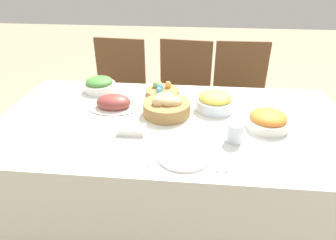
{
  "coord_description": "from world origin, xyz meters",
  "views": [
    {
      "loc": [
        0.11,
        -1.38,
        1.53
      ],
      "look_at": [
        -0.01,
        -0.07,
        0.81
      ],
      "focal_mm": 32.0,
      "sensor_mm": 36.0,
      "label": 1
    }
  ],
  "objects_px": {
    "drinking_cup": "(235,132)",
    "butter_dish": "(132,130)",
    "bread_basket": "(167,106)",
    "fork": "(151,154)",
    "spoon": "(224,158)",
    "ham_platter": "(114,103)",
    "dinner_plate": "(184,155)",
    "green_salad_bowl": "(100,85)",
    "egg_basket": "(162,91)",
    "knife": "(217,158)",
    "chair_far_right": "(239,100)",
    "pineapple_bowl": "(215,101)",
    "carrot_bowl": "(268,120)",
    "chair_far_center": "(183,98)",
    "chair_far_left": "(118,95)"
  },
  "relations": [
    {
      "from": "green_salad_bowl",
      "to": "drinking_cup",
      "type": "xyz_separation_m",
      "value": [
        0.8,
        -0.51,
        0.0
      ]
    },
    {
      "from": "spoon",
      "to": "butter_dish",
      "type": "distance_m",
      "value": 0.47
    },
    {
      "from": "egg_basket",
      "to": "dinner_plate",
      "type": "bearing_deg",
      "value": -75.35
    },
    {
      "from": "chair_far_right",
      "to": "pineapple_bowl",
      "type": "distance_m",
      "value": 0.8
    },
    {
      "from": "bread_basket",
      "to": "fork",
      "type": "bearing_deg",
      "value": -94.21
    },
    {
      "from": "pineapple_bowl",
      "to": "bread_basket",
      "type": "bearing_deg",
      "value": -161.51
    },
    {
      "from": "bread_basket",
      "to": "green_salad_bowl",
      "type": "height_order",
      "value": "bread_basket"
    },
    {
      "from": "chair_far_center",
      "to": "dinner_plate",
      "type": "relative_size",
      "value": 4.06
    },
    {
      "from": "dinner_plate",
      "to": "pineapple_bowl",
      "type": "bearing_deg",
      "value": 72.35
    },
    {
      "from": "carrot_bowl",
      "to": "butter_dish",
      "type": "xyz_separation_m",
      "value": [
        -0.67,
        -0.12,
        -0.03
      ]
    },
    {
      "from": "dinner_plate",
      "to": "chair_far_left",
      "type": "bearing_deg",
      "value": 117.27
    },
    {
      "from": "chair_far_right",
      "to": "fork",
      "type": "height_order",
      "value": "chair_far_right"
    },
    {
      "from": "spoon",
      "to": "butter_dish",
      "type": "height_order",
      "value": "butter_dish"
    },
    {
      "from": "dinner_plate",
      "to": "fork",
      "type": "height_order",
      "value": "dinner_plate"
    },
    {
      "from": "bread_basket",
      "to": "dinner_plate",
      "type": "xyz_separation_m",
      "value": [
        0.11,
        -0.38,
        -0.04
      ]
    },
    {
      "from": "chair_far_left",
      "to": "chair_far_right",
      "type": "xyz_separation_m",
      "value": [
        1.0,
        0.0,
        0.0
      ]
    },
    {
      "from": "egg_basket",
      "to": "fork",
      "type": "xyz_separation_m",
      "value": [
        0.03,
        -0.64,
        -0.02
      ]
    },
    {
      "from": "knife",
      "to": "butter_dish",
      "type": "xyz_separation_m",
      "value": [
        -0.41,
        0.17,
        0.01
      ]
    },
    {
      "from": "green_salad_bowl",
      "to": "butter_dish",
      "type": "height_order",
      "value": "green_salad_bowl"
    },
    {
      "from": "bread_basket",
      "to": "pineapple_bowl",
      "type": "bearing_deg",
      "value": 18.49
    },
    {
      "from": "bread_basket",
      "to": "fork",
      "type": "distance_m",
      "value": 0.38
    },
    {
      "from": "fork",
      "to": "butter_dish",
      "type": "distance_m",
      "value": 0.21
    },
    {
      "from": "chair_far_center",
      "to": "spoon",
      "type": "height_order",
      "value": "chair_far_center"
    },
    {
      "from": "chair_far_left",
      "to": "knife",
      "type": "xyz_separation_m",
      "value": [
        0.74,
        -1.16,
        0.26
      ]
    },
    {
      "from": "chair_far_right",
      "to": "knife",
      "type": "bearing_deg",
      "value": -102.94
    },
    {
      "from": "chair_far_center",
      "to": "butter_dish",
      "type": "relative_size",
      "value": 7.23
    },
    {
      "from": "bread_basket",
      "to": "fork",
      "type": "xyz_separation_m",
      "value": [
        -0.03,
        -0.38,
        -0.05
      ]
    },
    {
      "from": "butter_dish",
      "to": "chair_far_left",
      "type": "bearing_deg",
      "value": 108.76
    },
    {
      "from": "ham_platter",
      "to": "green_salad_bowl",
      "type": "xyz_separation_m",
      "value": [
        -0.15,
        0.23,
        0.01
      ]
    },
    {
      "from": "ham_platter",
      "to": "chair_far_center",
      "type": "bearing_deg",
      "value": 63.9
    },
    {
      "from": "carrot_bowl",
      "to": "knife",
      "type": "height_order",
      "value": "carrot_bowl"
    },
    {
      "from": "carrot_bowl",
      "to": "dinner_plate",
      "type": "height_order",
      "value": "carrot_bowl"
    },
    {
      "from": "ham_platter",
      "to": "dinner_plate",
      "type": "height_order",
      "value": "ham_platter"
    },
    {
      "from": "spoon",
      "to": "green_salad_bowl",
      "type": "bearing_deg",
      "value": 137.15
    },
    {
      "from": "green_salad_bowl",
      "to": "carrot_bowl",
      "type": "relative_size",
      "value": 0.93
    },
    {
      "from": "knife",
      "to": "fork",
      "type": "bearing_deg",
      "value": -178.79
    },
    {
      "from": "chair_far_center",
      "to": "chair_far_left",
      "type": "relative_size",
      "value": 1.0
    },
    {
      "from": "drinking_cup",
      "to": "butter_dish",
      "type": "bearing_deg",
      "value": 176.96
    },
    {
      "from": "egg_basket",
      "to": "fork",
      "type": "height_order",
      "value": "egg_basket"
    },
    {
      "from": "green_salad_bowl",
      "to": "drinking_cup",
      "type": "distance_m",
      "value": 0.95
    },
    {
      "from": "carrot_bowl",
      "to": "spoon",
      "type": "xyz_separation_m",
      "value": [
        -0.23,
        -0.29,
        -0.04
      ]
    },
    {
      "from": "spoon",
      "to": "butter_dish",
      "type": "xyz_separation_m",
      "value": [
        -0.44,
        0.17,
        0.01
      ]
    },
    {
      "from": "ham_platter",
      "to": "dinner_plate",
      "type": "relative_size",
      "value": 1.28
    },
    {
      "from": "carrot_bowl",
      "to": "drinking_cup",
      "type": "distance_m",
      "value": 0.23
    },
    {
      "from": "green_salad_bowl",
      "to": "knife",
      "type": "xyz_separation_m",
      "value": [
        0.71,
        -0.66,
        -0.04
      ]
    },
    {
      "from": "knife",
      "to": "carrot_bowl",
      "type": "bearing_deg",
      "value": 48.88
    },
    {
      "from": "chair_far_center",
      "to": "drinking_cup",
      "type": "relative_size",
      "value": 10.23
    },
    {
      "from": "egg_basket",
      "to": "knife",
      "type": "bearing_deg",
      "value": -64.2
    },
    {
      "from": "chair_far_left",
      "to": "butter_dish",
      "type": "bearing_deg",
      "value": -66.4
    },
    {
      "from": "knife",
      "to": "dinner_plate",
      "type": "bearing_deg",
      "value": -178.79
    }
  ]
}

